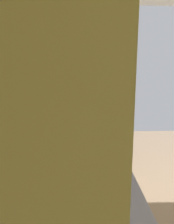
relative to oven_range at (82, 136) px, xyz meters
name	(u,v)px	position (x,y,z in m)	size (l,w,h in m)	color
wall_back	(38,101)	(-1.64, 0.38, 0.85)	(4.43, 0.12, 2.63)	beige
counter_run	(84,222)	(-2.06, 0.00, -0.01)	(3.46, 0.67, 0.90)	tan
upper_cabinets	(59,32)	(-2.06, 0.15, 1.35)	(2.71, 0.33, 0.72)	tan
oven_range	(82,136)	(0.00, 0.00, 0.00)	(0.66, 0.65, 1.08)	#B7BABF
microwave	(81,133)	(-1.71, 0.02, 0.58)	(0.45, 0.38, 0.30)	white
bowl	(106,205)	(-2.57, -0.11, 0.47)	(0.17, 0.17, 0.07)	silver
kettle	(92,126)	(-1.17, -0.11, 0.50)	(0.19, 0.14, 0.14)	red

